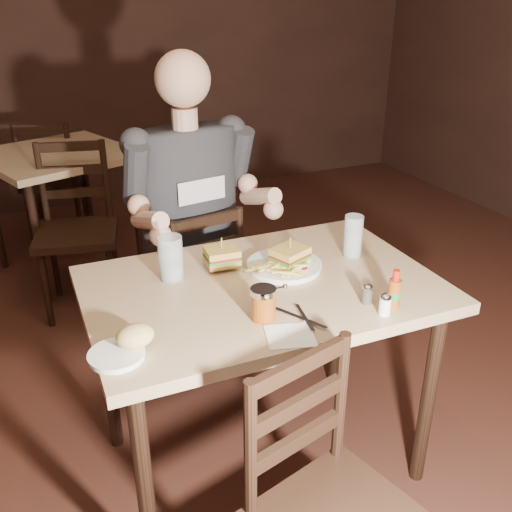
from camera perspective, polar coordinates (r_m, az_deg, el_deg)
name	(u,v)px	position (r m, az deg, el deg)	size (l,w,h in m)	color
room_shell	(253,106)	(1.41, -0.28, 14.72)	(7.00, 7.00, 7.00)	black
main_table	(262,306)	(1.93, 0.61, -5.04)	(1.16, 0.79, 0.77)	tan
bg_table	(58,167)	(3.67, -19.18, 8.44)	(1.02, 1.02, 0.77)	tan
chair_far	(193,287)	(2.64, -6.35, -3.07)	(0.38, 0.41, 0.82)	black
bg_chair_far	(54,180)	(4.27, -19.56, 7.16)	(0.40, 0.44, 0.87)	black
bg_chair_near	(77,233)	(3.22, -17.51, 2.18)	(0.42, 0.46, 0.91)	black
diner	(192,180)	(2.39, -6.37, 7.53)	(0.59, 0.46, 1.02)	#2B2A2F
dinner_plate	(284,266)	(1.99, 2.84, -1.05)	(0.25, 0.25, 0.01)	white
sandwich_left	(222,251)	(1.97, -3.44, 0.46)	(0.11, 0.09, 0.10)	gold
sandwich_right	(290,251)	(1.97, 3.42, 0.55)	(0.12, 0.10, 0.10)	gold
fries_pile	(277,267)	(1.92, 2.13, -1.15)	(0.25, 0.17, 0.04)	#CEC15E
ketchup_dollop	(301,268)	(1.96, 4.53, -1.16)	(0.04, 0.04, 0.01)	maroon
glass_left	(171,258)	(1.91, -8.52, -0.18)	(0.08, 0.08, 0.15)	silver
glass_right	(353,236)	(2.08, 9.68, 1.98)	(0.07, 0.07, 0.15)	silver
hot_sauce	(395,289)	(1.77, 13.69, -3.21)	(0.04, 0.04, 0.13)	#833C0F
salt_shaker	(385,305)	(1.74, 12.77, -4.79)	(0.04, 0.04, 0.06)	white
pepper_shaker	(367,294)	(1.80, 11.04, -3.79)	(0.03, 0.03, 0.06)	#38332D
syrup_dispenser	(263,304)	(1.67, 0.73, -4.78)	(0.08, 0.08, 0.10)	#833C0F
napkin	(290,336)	(1.62, 3.42, -7.95)	(0.13, 0.13, 0.00)	white
knife	(294,316)	(1.70, 3.78, -5.98)	(0.01, 0.23, 0.01)	silver
fork	(305,318)	(1.70, 4.89, -6.17)	(0.01, 0.15, 0.00)	silver
side_plate	(117,356)	(1.57, -13.76, -9.72)	(0.15, 0.15, 0.01)	white
bread_roll	(135,336)	(1.58, -12.01, -7.81)	(0.10, 0.09, 0.06)	#D5BA6F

